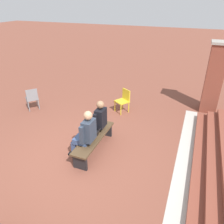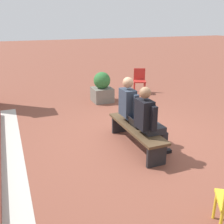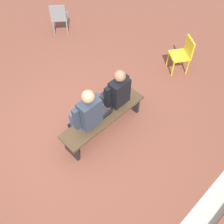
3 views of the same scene
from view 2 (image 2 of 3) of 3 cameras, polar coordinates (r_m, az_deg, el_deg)
name	(u,v)px [view 2 (image 2 of 3)]	position (r m, az deg, el deg)	size (l,w,h in m)	color
ground_plane	(139,138)	(5.80, 5.95, -5.73)	(60.00, 60.00, 0.00)	brown
concrete_strip	(14,170)	(4.94, -20.60, -11.73)	(6.90, 0.40, 0.01)	#B7B2A8
bench	(136,131)	(5.28, 5.25, -4.10)	(1.80, 0.44, 0.45)	#4C3823
person_student	(149,120)	(4.87, 8.08, -1.65)	(0.55, 0.69, 1.35)	#232328
person_adult	(132,108)	(5.46, 4.42, 0.97)	(0.57, 0.72, 1.38)	#384C75
laptop	(135,124)	(5.23, 5.13, -2.61)	(0.32, 0.29, 0.21)	black
plastic_chair_near_bench_right	(140,79)	(9.33, 6.01, 7.15)	(0.55, 0.55, 0.84)	red
planter	(102,88)	(8.22, -2.18, 5.23)	(0.60, 0.60, 0.94)	#6B665B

